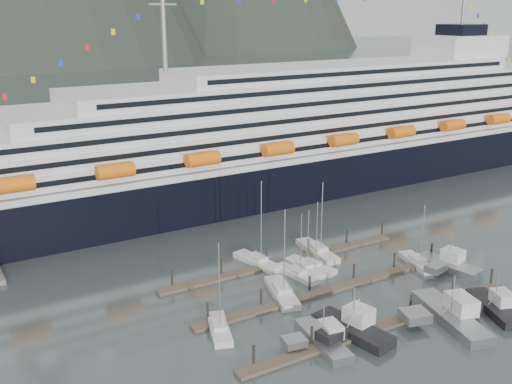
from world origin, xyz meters
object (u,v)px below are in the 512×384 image
Objects in this scene: sailboat_e at (257,262)px; trawler_b at (352,328)px; trawler_d at (494,307)px; sailboat_d at (311,266)px; sailboat_a at (219,329)px; trawler_e at (448,265)px; sailboat_b at (297,274)px; sailboat_c at (282,293)px; sailboat_g at (317,251)px; trawler_c at (450,315)px; cruise_ship at (316,138)px; sailboat_f at (304,268)px; sailboat_h at (417,263)px; trawler_a at (322,339)px.

trawler_b is (-1.10, -27.43, 0.53)m from sailboat_e.
sailboat_d is at bearing 48.24° from trawler_d.
sailboat_a is 1.11× the size of sailboat_d.
sailboat_a is 1.21× the size of trawler_e.
sailboat_d reaches higher than sailboat_b.
trawler_d is (22.43, -5.68, -0.11)m from trawler_b.
sailboat_c is (-6.08, -4.73, 0.05)m from sailboat_b.
sailboat_g reaches higher than trawler_c.
sailboat_f is (-33.73, -43.36, -11.63)m from cruise_ship.
sailboat_d is 18.89m from sailboat_h.
trawler_a is 0.93× the size of trawler_b.
sailboat_b is at bearing 56.31° from trawler_d.
cruise_ship reaches higher than sailboat_g.
sailboat_a is at bearing 54.82° from trawler_a.
sailboat_a is 1.20× the size of sailboat_b.
trawler_c is at bearing -93.85° from trawler_a.
sailboat_f is at bearing -38.59° from sailboat_c.
sailboat_b is 8.37m from sailboat_e.
sailboat_b is at bearing -129.09° from cruise_ship.
sailboat_g is 23.14m from trawler_e.
trawler_b is 0.79× the size of trawler_c.
sailboat_d is 0.88× the size of sailboat_g.
sailboat_f is at bearing -28.95° from trawler_b.
trawler_e is (-12.15, -55.86, -11.12)m from cruise_ship.
sailboat_c is (13.59, 4.86, 0.02)m from sailboat_a.
trawler_c is at bearing 100.74° from trawler_d.
sailboat_f reaches higher than trawler_c.
trawler_e is (5.84, 14.04, 0.06)m from trawler_d.
sailboat_e reaches higher than sailboat_h.
sailboat_c is 1.31× the size of trawler_a.
trawler_c is 8.01m from trawler_d.
sailboat_f is 8.14m from sailboat_g.
sailboat_a is 0.93× the size of sailboat_c.
sailboat_a is 18.46m from trawler_b.
sailboat_e is 33.19m from trawler_e.
sailboat_b is 31.20m from trawler_d.
sailboat_b is 26.10m from trawler_c.
trawler_b is at bearing -156.17° from sailboat_c.
sailboat_e is 1.37× the size of trawler_a.
cruise_ship is at bearing -26.89° from sailboat_a.
sailboat_a reaches higher than trawler_c.
cruise_ship is 79.44m from trawler_a.
trawler_c is 1.36× the size of trawler_e.
trawler_e is at bearing -85.61° from sailboat_c.
trawler_a is at bearing 127.46° from sailboat_h.
trawler_a is at bearing -125.36° from cruise_ship.
trawler_d is at bearing -104.43° from cruise_ship.
sailboat_h is 5.26m from trawler_e.
sailboat_g is (4.75, 4.69, 0.04)m from sailboat_d.
trawler_c is (30.00, -14.37, 0.55)m from sailboat_a.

